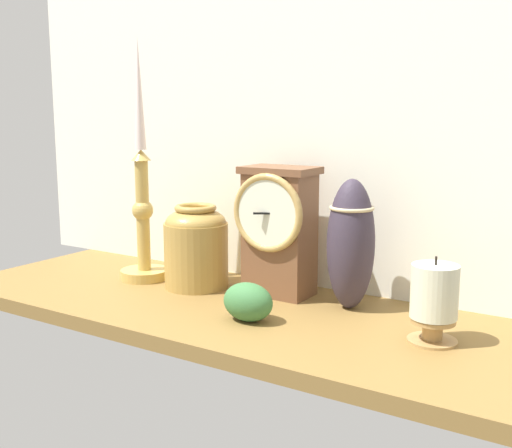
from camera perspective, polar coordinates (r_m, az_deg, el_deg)
name	(u,v)px	position (r cm, az deg, el deg)	size (l,w,h in cm)	color
ground_plane	(221,310)	(106.37, -3.14, -7.74)	(100.00, 36.00, 2.40)	olive
back_wall	(279,105)	(116.78, 2.10, 10.65)	(120.00, 2.00, 65.00)	white
mantel_clock	(278,229)	(107.72, 2.01, -0.41)	(13.23, 9.96, 22.25)	brown
candlestick_tall_left	(143,207)	(119.89, -10.20, 1.52)	(9.06, 9.06, 44.75)	tan
brass_vase_jar	(196,245)	(114.10, -5.43, -1.87)	(11.54, 11.54, 15.03)	#A9853F
pillar_candle_front	(434,300)	(90.09, 15.77, -6.63)	(6.86, 6.86, 12.13)	#AA844C
tall_ceramic_vase	(351,244)	(101.63, 8.55, -1.76)	(7.67, 7.67, 21.05)	#372E3C
ivy_sprig	(248,302)	(96.28, -0.73, -7.05)	(8.13, 5.69, 5.93)	#3A713B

